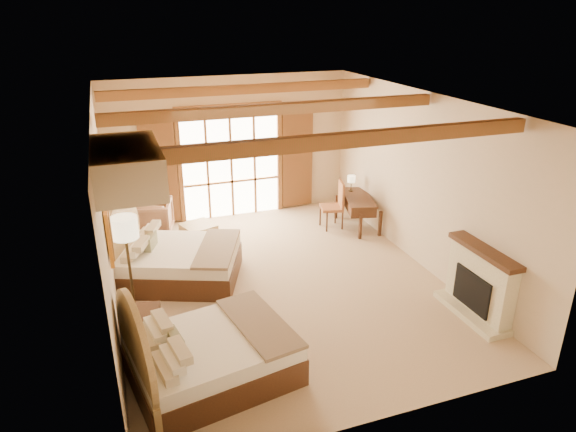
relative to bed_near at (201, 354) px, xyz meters
name	(u,v)px	position (x,y,z in m)	size (l,w,h in m)	color
floor	(280,283)	(1.78, 2.10, -0.40)	(7.00, 7.00, 0.00)	tan
wall_back	(230,148)	(1.78, 5.60, 1.20)	(5.50, 5.50, 0.00)	beige
wall_left	(105,219)	(-0.97, 2.10, 1.20)	(7.00, 7.00, 0.00)	beige
wall_right	(422,181)	(4.53, 2.10, 1.20)	(7.00, 7.00, 0.00)	beige
ceiling	(279,101)	(1.78, 2.10, 2.80)	(7.00, 7.00, 0.00)	#B37F3F
ceiling_beams	(279,109)	(1.78, 2.10, 2.68)	(5.39, 4.60, 0.18)	brown
french_doors	(231,164)	(1.78, 5.54, 0.85)	(3.95, 0.08, 2.60)	white
fireplace	(479,286)	(4.38, 0.10, 0.11)	(0.46, 1.40, 1.16)	beige
painting	(109,228)	(-0.92, 1.35, 1.35)	(0.06, 0.95, 0.75)	orange
canopy_valance	(127,166)	(-0.62, 0.10, 2.55)	(0.70, 1.40, 0.45)	beige
bed_near	(201,354)	(0.00, 0.00, 0.00)	(2.27, 1.86, 1.33)	#4D2E19
bed_far	(170,260)	(-0.02, 2.83, 0.01)	(2.59, 2.19, 1.35)	#4D2E19
nightstand	(142,330)	(-0.66, 0.95, -0.10)	(0.51, 0.51, 0.61)	#4D2E19
floor_lamp	(125,235)	(-0.72, 1.57, 1.13)	(0.38, 0.38, 1.80)	#362A18
armchair	(151,218)	(-0.13, 4.96, -0.01)	(0.84, 0.86, 0.79)	#A67458
ottoman	(199,234)	(0.72, 4.18, -0.18)	(0.60, 0.60, 0.44)	tan
desk	(357,211)	(4.21, 3.92, -0.02)	(0.89, 1.42, 0.71)	#4D2E19
desk_chair	(332,213)	(3.68, 4.08, -0.07)	(0.57, 0.56, 1.06)	#9C5833
desk_lamp	(351,179)	(4.23, 4.32, 0.58)	(0.18, 0.18, 0.36)	#362A18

